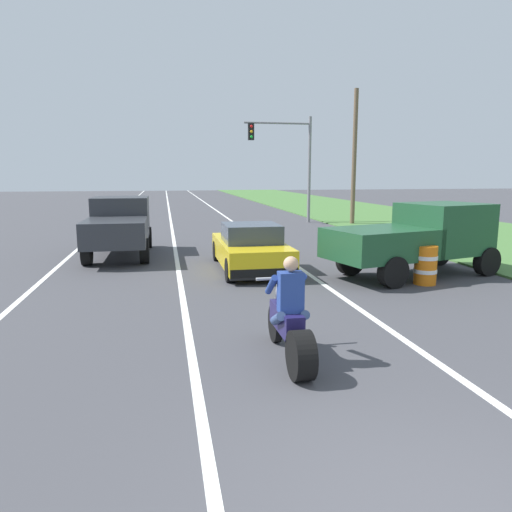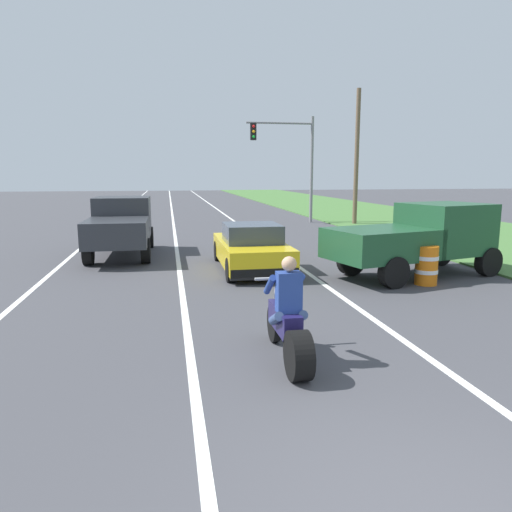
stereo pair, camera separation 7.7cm
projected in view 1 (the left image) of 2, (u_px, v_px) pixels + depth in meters
lane_stripe_left_solid at (93, 235)px, 22.02m from camera, size 0.14×120.00×0.01m
lane_stripe_right_solid at (247, 232)px, 23.35m from camera, size 0.14×120.00×0.01m
lane_stripe_centre_dashed at (173, 234)px, 22.68m from camera, size 0.14×120.00×0.01m
grass_verge_right at (437, 227)px, 25.22m from camera, size 10.00×120.00×0.06m
motorcycle_with_rider at (290, 325)px, 7.08m from camera, size 0.70×2.21×1.62m
sports_car_yellow at (250, 249)px, 14.06m from camera, size 1.84×4.30×1.37m
pickup_truck_left_lane_dark_grey at (119, 224)px, 16.36m from camera, size 2.02×4.80×1.98m
pickup_truck_right_shoulder_dark_green at (418, 236)px, 13.18m from camera, size 5.14×3.14×1.98m
traffic_light_mast_near at (290, 153)px, 27.17m from camera, size 3.90×0.34×6.00m
utility_pole_roadside at (354, 158)px, 26.21m from camera, size 0.24×0.24×7.32m
construction_barrel_nearest at (426, 265)px, 12.21m from camera, size 0.58×0.58×1.00m
construction_barrel_mid at (354, 241)px, 16.54m from camera, size 0.58×0.58×1.00m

